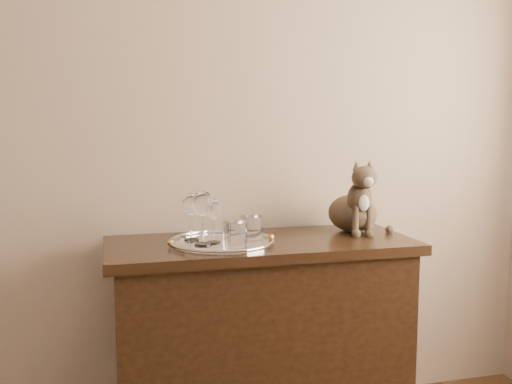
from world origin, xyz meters
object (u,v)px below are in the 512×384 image
wine_glass_d (214,221)px  wine_glass_c (203,218)px  sideboard (261,344)px  tumbler_c (252,228)px  tumbler_b (235,236)px  cat (353,195)px  wine_glass_a (191,217)px  tray (222,243)px

wine_glass_d → wine_glass_c: bearing=-150.1°
sideboard → wine_glass_d: wine_glass_d is taller
tumbler_c → sideboard: bearing=32.0°
tumbler_c → tumbler_b: bearing=-126.0°
tumbler_c → cat: bearing=14.0°
wine_glass_a → cat: bearing=4.6°
wine_glass_a → cat: cat is taller
wine_glass_d → cat: 0.63m
wine_glass_d → tumbler_b: bearing=-67.1°
tray → wine_glass_a: bearing=149.3°
wine_glass_c → wine_glass_d: wine_glass_c is taller
wine_glass_d → cat: bearing=11.3°
tumbler_b → cat: 0.63m
wine_glass_a → wine_glass_c: (0.03, -0.09, 0.01)m
wine_glass_c → tumbler_b: 0.15m
wine_glass_d → tumbler_c: wine_glass_d is taller
sideboard → cat: cat is taller
wine_glass_c → tumbler_c: 0.21m
wine_glass_a → tumbler_c: bearing=-15.3°
sideboard → tumbler_b: bearing=-131.3°
wine_glass_c → tumbler_c: bearing=9.6°
wine_glass_c → wine_glass_d: size_ratio=1.21×
wine_glass_d → wine_glass_a: bearing=138.1°
wine_glass_a → wine_glass_d: size_ratio=1.08×
wine_glass_c → wine_glass_d: 0.06m
tray → tumbler_b: (0.02, -0.13, 0.05)m
wine_glass_d → cat: cat is taller
sideboard → wine_glass_a: wine_glass_a is taller
sideboard → wine_glass_a: 0.59m
sideboard → wine_glass_c: (-0.24, -0.06, 0.54)m
tumbler_c → tray: bearing=-178.9°
wine_glass_c → sideboard: bearing=14.2°
sideboard → tray: tray is taller
tumbler_b → tumbler_c: size_ratio=1.05×
wine_glass_a → tumbler_c: (0.22, -0.06, -0.04)m
wine_glass_c → tumbler_c: wine_glass_c is taller
tumbler_b → wine_glass_c: bearing=134.8°
tumbler_b → tumbler_c: tumbler_b is taller
tumbler_b → cat: (0.57, 0.25, 0.10)m
sideboard → wine_glass_a: (-0.27, 0.03, 0.52)m
cat → tumbler_b: bearing=-154.1°
sideboard → tray: size_ratio=3.00×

